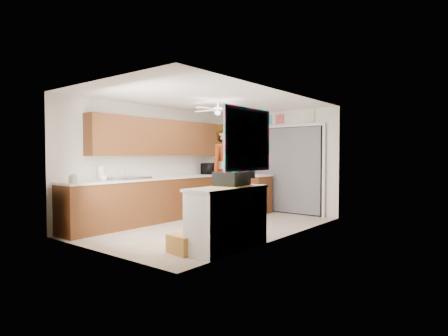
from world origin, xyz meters
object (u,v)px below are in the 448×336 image
Objects in this scene: cardboard_box at (183,244)px; microwave at (211,169)px; suitcase at (232,179)px; man at (226,174)px; dog at (241,205)px; navy_crate at (215,238)px; cup at (103,178)px; paper_towel_roll at (101,173)px.

microwave is at bearing 125.05° from cardboard_box.
microwave is 0.95× the size of suitcase.
microwave is 0.24× the size of man.
suitcase is 0.88× the size of dog.
cardboard_box is at bearing -66.58° from dog.
man is (-0.94, 1.47, 0.92)m from navy_crate.
cardboard_box is at bearing -90.00° from navy_crate.
suitcase reaches higher than cup.
man reaches higher than paper_towel_roll.
cup is 3.37m from dog.
man is at bearing -67.65° from dog.
paper_towel_roll reaches higher than cup.
dog is at bearing -104.65° from microwave.
navy_crate is at bearing 90.00° from cardboard_box.
paper_towel_roll is 3.36m from dog.
cup is 0.26× the size of suitcase.
cardboard_box is at bearing -4.32° from cup.
microwave is at bearing 91.14° from cup.
man reaches higher than navy_crate.
navy_crate is 0.16× the size of man.
suitcase is at bearing 66.36° from cardboard_box.
paper_towel_roll reaches higher than microwave.
man is at bearing 122.69° from navy_crate.
cardboard_box is 0.21× the size of man.
navy_crate is at bearing -157.12° from microwave.
microwave is 0.84× the size of dog.
microwave is at bearing 131.99° from navy_crate.
cardboard_box is at bearing -164.06° from microwave.
paper_towel_roll reaches higher than dog.
dog is (0.89, 0.07, -0.85)m from microwave.
cardboard_box is at bearing -120.82° from suitcase.
microwave is 3.56m from navy_crate.
cardboard_box is 0.72m from navy_crate.
microwave is at bearing -174.84° from dog.
cup is 2.61m from suitcase.
man is (-1.26, 1.46, -0.03)m from suitcase.
paper_towel_roll is at bearing -169.30° from navy_crate.
suitcase is 1.54× the size of navy_crate.
navy_crate is at bearing 13.91° from cup.
paper_towel_roll is (-0.22, 0.09, 0.09)m from cup.
paper_towel_roll is at bearing 157.77° from cup.
cardboard_box reaches higher than navy_crate.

